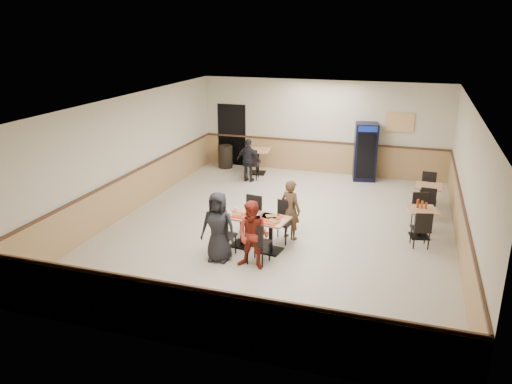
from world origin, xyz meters
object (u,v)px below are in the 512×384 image
(diner_woman_left, at_px, (218,227))
(main_table, at_px, (256,227))
(side_table_far, at_px, (428,194))
(trash_bin, at_px, (225,157))
(diner_man_opposite, at_px, (291,210))
(back_table, at_px, (258,158))
(pepsi_cooler, at_px, (365,152))
(diner_woman_right, at_px, (253,235))
(side_table_near, at_px, (421,218))
(lone_diner, at_px, (249,160))

(diner_woman_left, bearing_deg, main_table, 52.00)
(diner_woman_left, height_order, side_table_far, diner_woman_left)
(trash_bin, bearing_deg, diner_man_opposite, -55.19)
(diner_man_opposite, bearing_deg, back_table, -41.93)
(main_table, bearing_deg, back_table, 115.81)
(pepsi_cooler, bearing_deg, diner_woman_right, -112.09)
(diner_woman_left, height_order, back_table, diner_woman_left)
(diner_woman_left, bearing_deg, side_table_far, 44.86)
(side_table_near, distance_m, pepsi_cooler, 4.53)
(main_table, xyz_separation_m, back_table, (-1.71, 5.51, 0.04))
(diner_woman_left, distance_m, pepsi_cooler, 7.04)
(side_table_far, bearing_deg, side_table_near, -95.14)
(lone_diner, height_order, pepsi_cooler, pepsi_cooler)
(diner_woman_left, relative_size, side_table_near, 1.90)
(side_table_near, bearing_deg, diner_woman_right, -140.39)
(main_table, relative_size, trash_bin, 1.93)
(main_table, bearing_deg, diner_woman_left, -117.90)
(diner_man_opposite, xyz_separation_m, side_table_near, (2.82, 0.97, -0.24))
(side_table_near, relative_size, back_table, 0.92)
(diner_woman_left, height_order, diner_man_opposite, diner_woman_left)
(diner_man_opposite, distance_m, back_table, 5.27)
(lone_diner, bearing_deg, back_table, -84.97)
(side_table_near, bearing_deg, side_table_far, 84.86)
(lone_diner, relative_size, trash_bin, 1.76)
(diner_woman_right, relative_size, trash_bin, 1.84)
(main_table, height_order, side_table_far, main_table)
(diner_woman_right, relative_size, back_table, 1.66)
(lone_diner, xyz_separation_m, pepsi_cooler, (3.38, 1.30, 0.22))
(diner_woman_right, xyz_separation_m, pepsi_cooler, (1.45, 6.79, 0.19))
(lone_diner, relative_size, pepsi_cooler, 0.75)
(main_table, distance_m, lone_diner, 4.91)
(diner_man_opposite, xyz_separation_m, back_table, (-2.28, 4.75, -0.16))
(diner_woman_right, distance_m, side_table_far, 5.55)
(diner_woman_left, distance_m, diner_woman_right, 0.79)
(diner_man_opposite, bearing_deg, main_table, 75.98)
(diner_woman_right, bearing_deg, side_table_near, 44.50)
(diner_woman_left, height_order, lone_diner, diner_woman_left)
(diner_man_opposite, bearing_deg, diner_woman_left, 75.98)
(side_table_far, xyz_separation_m, pepsi_cooler, (-1.88, 2.35, 0.43))
(main_table, relative_size, side_table_near, 1.90)
(diner_woman_left, relative_size, trash_bin, 1.93)
(main_table, distance_m, pepsi_cooler, 6.15)
(diner_woman_right, distance_m, diner_man_opposite, 1.69)
(diner_man_opposite, distance_m, side_table_far, 4.09)
(diner_woman_left, distance_m, lone_diner, 5.49)
(lone_diner, relative_size, back_table, 1.59)
(diner_man_opposite, distance_m, trash_bin, 6.21)
(diner_woman_left, xyz_separation_m, diner_man_opposite, (1.13, 1.53, -0.04))
(diner_woman_right, distance_m, lone_diner, 5.81)
(back_table, bearing_deg, lone_diner, -90.00)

